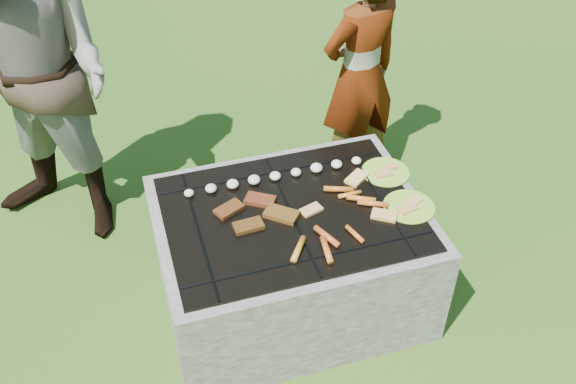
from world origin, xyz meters
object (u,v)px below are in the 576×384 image
plate_far (385,173)px  plate_near (409,207)px  fire_pit (291,260)px  cook (360,75)px  bystander (32,82)px

plate_far → plate_near: (0.00, -0.28, 0.00)m
fire_pit → plate_near: size_ratio=4.26×
plate_far → cook: (0.15, 0.75, 0.13)m
fire_pit → plate_near: 0.66m
cook → bystander: 1.82m
plate_far → bystander: (-1.66, 0.80, 0.38)m
cook → plate_far: bearing=63.1°
cook → fire_pit: bearing=36.1°
fire_pit → plate_far: 0.67m
plate_near → bystander: (-1.66, 1.08, 0.38)m
fire_pit → cook: cook is taller
plate_far → bystander: bystander is taller
fire_pit → plate_far: plate_far is taller
plate_near → bystander: bearing=146.9°
fire_pit → cook: size_ratio=0.87×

